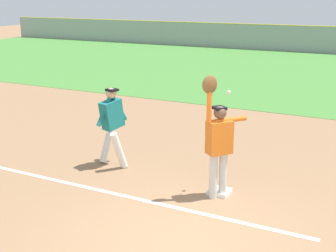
% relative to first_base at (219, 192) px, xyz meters
% --- Properties ---
extents(ground_plane, '(78.24, 78.24, 0.00)m').
position_rel_first_base_xyz_m(ground_plane, '(0.13, -1.88, -0.04)').
color(ground_plane, '#936D4C').
extents(chalk_foul_line, '(12.00, 0.16, 0.01)m').
position_rel_first_base_xyz_m(chalk_foul_line, '(-4.00, -0.90, -0.04)').
color(chalk_foul_line, white).
rests_on(chalk_foul_line, ground_plane).
extents(first_base, '(0.38, 0.38, 0.08)m').
position_rel_first_base_xyz_m(first_base, '(0.00, 0.00, 0.00)').
color(first_base, white).
rests_on(first_base, ground_plane).
extents(fielder, '(0.65, 0.76, 2.28)m').
position_rel_first_base_xyz_m(fielder, '(0.01, -0.16, 1.08)').
color(fielder, silver).
rests_on(fielder, ground_plane).
extents(runner, '(0.76, 0.84, 1.72)m').
position_rel_first_base_xyz_m(runner, '(-2.61, 0.35, 0.96)').
color(runner, white).
rests_on(runner, ground_plane).
extents(baseball, '(0.07, 0.07, 0.07)m').
position_rel_first_base_xyz_m(baseball, '(0.03, 0.23, 1.86)').
color(baseball, white).
extents(parked_car_silver, '(4.59, 2.51, 1.25)m').
position_rel_first_base_xyz_m(parked_car_silver, '(-8.45, 27.17, 0.63)').
color(parked_car_silver, '#B7B7BC').
rests_on(parked_car_silver, ground_plane).
extents(parked_car_green, '(4.44, 2.19, 1.25)m').
position_rel_first_base_xyz_m(parked_car_green, '(-3.29, 27.15, 0.63)').
color(parked_car_green, '#1E6B33').
rests_on(parked_car_green, ground_plane).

